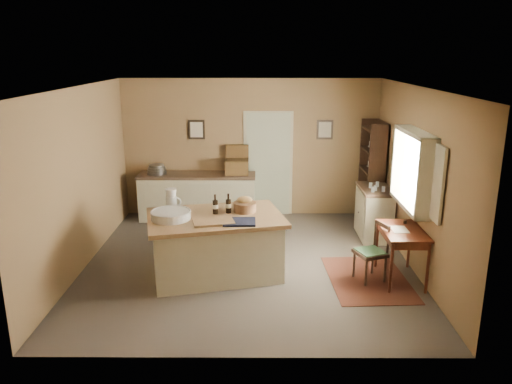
% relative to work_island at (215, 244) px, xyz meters
% --- Properties ---
extents(ground, '(5.00, 5.00, 0.00)m').
position_rel_work_island_xyz_m(ground, '(0.47, 0.40, -0.48)').
color(ground, brown).
rests_on(ground, ground).
extents(wall_back, '(5.00, 0.10, 2.70)m').
position_rel_work_island_xyz_m(wall_back, '(0.47, 2.90, 0.87)').
color(wall_back, brown).
rests_on(wall_back, ground).
extents(wall_front, '(5.00, 0.10, 2.70)m').
position_rel_work_island_xyz_m(wall_front, '(0.47, -2.10, 0.87)').
color(wall_front, brown).
rests_on(wall_front, ground).
extents(wall_left, '(0.10, 5.00, 2.70)m').
position_rel_work_island_xyz_m(wall_left, '(-2.03, 0.40, 0.87)').
color(wall_left, brown).
rests_on(wall_left, ground).
extents(wall_right, '(0.10, 5.00, 2.70)m').
position_rel_work_island_xyz_m(wall_right, '(2.97, 0.40, 0.87)').
color(wall_right, brown).
rests_on(wall_right, ground).
extents(ceiling, '(5.00, 5.00, 0.00)m').
position_rel_work_island_xyz_m(ceiling, '(0.47, 0.40, 2.22)').
color(ceiling, silver).
rests_on(ceiling, wall_back).
extents(door, '(0.97, 0.06, 2.11)m').
position_rel_work_island_xyz_m(door, '(0.82, 2.87, 0.57)').
color(door, '#B6BD9F').
rests_on(door, ground).
extents(framed_prints, '(2.82, 0.02, 0.38)m').
position_rel_work_island_xyz_m(framed_prints, '(0.67, 2.88, 1.24)').
color(framed_prints, black).
rests_on(framed_prints, ground).
extents(window, '(0.25, 1.99, 1.12)m').
position_rel_work_island_xyz_m(window, '(2.90, 0.20, 1.07)').
color(window, beige).
rests_on(window, ground).
extents(work_island, '(2.15, 1.65, 1.20)m').
position_rel_work_island_xyz_m(work_island, '(0.00, 0.00, 0.00)').
color(work_island, beige).
rests_on(work_island, ground).
extents(sideboard, '(2.27, 0.64, 1.18)m').
position_rel_work_island_xyz_m(sideboard, '(-0.55, 2.60, -0.00)').
color(sideboard, beige).
rests_on(sideboard, ground).
extents(rug, '(1.18, 1.65, 0.01)m').
position_rel_work_island_xyz_m(rug, '(2.22, -0.16, -0.48)').
color(rug, '#462013').
rests_on(rug, ground).
extents(writing_desk, '(0.57, 0.94, 0.82)m').
position_rel_work_island_xyz_m(writing_desk, '(2.67, -0.16, 0.19)').
color(writing_desk, '#3B160C').
rests_on(writing_desk, ground).
extents(desk_chair, '(0.50, 0.50, 0.83)m').
position_rel_work_island_xyz_m(desk_chair, '(2.23, -0.18, -0.07)').
color(desk_chair, black).
rests_on(desk_chair, ground).
extents(right_cabinet, '(0.53, 0.94, 0.99)m').
position_rel_work_island_xyz_m(right_cabinet, '(2.67, 1.59, -0.02)').
color(right_cabinet, beige).
rests_on(right_cabinet, ground).
extents(shelving_unit, '(0.33, 0.88, 1.95)m').
position_rel_work_island_xyz_m(shelving_unit, '(2.83, 2.40, 0.49)').
color(shelving_unit, black).
rests_on(shelving_unit, ground).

